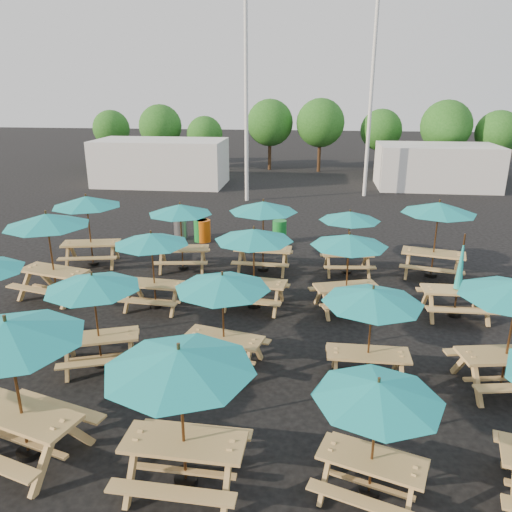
# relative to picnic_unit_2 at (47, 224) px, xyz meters

# --- Properties ---
(ground) EXTENTS (120.00, 120.00, 0.00)m
(ground) POSITION_rel_picnic_unit_2_xyz_m (5.84, -0.26, -2.24)
(ground) COLOR black
(ground) RESTS_ON ground
(picnic_unit_2) EXTENTS (2.92, 2.92, 2.57)m
(picnic_unit_2) POSITION_rel_picnic_unit_2_xyz_m (0.00, 0.00, 0.00)
(picnic_unit_2) COLOR tan
(picnic_unit_2) RESTS_ON ground
(picnic_unit_3) EXTENTS (2.75, 2.75, 2.47)m
(picnic_unit_3) POSITION_rel_picnic_unit_2_xyz_m (-0.12, 2.80, -0.09)
(picnic_unit_3) COLOR tan
(picnic_unit_3) RESTS_ON ground
(picnic_unit_4) EXTENTS (2.99, 2.99, 2.56)m
(picnic_unit_4) POSITION_rel_picnic_unit_2_xyz_m (2.86, -6.46, -0.01)
(picnic_unit_4) COLOR tan
(picnic_unit_4) RESTS_ON ground
(picnic_unit_5) EXTENTS (2.62, 2.62, 2.19)m
(picnic_unit_5) POSITION_rel_picnic_unit_2_xyz_m (2.90, -3.53, -0.33)
(picnic_unit_5) COLOR tan
(picnic_unit_5) RESTS_ON ground
(picnic_unit_6) EXTENTS (2.23, 2.23, 2.21)m
(picnic_unit_6) POSITION_rel_picnic_unit_2_xyz_m (3.16, -0.37, -0.31)
(picnic_unit_6) COLOR tan
(picnic_unit_6) RESTS_ON ground
(picnic_unit_7) EXTENTS (2.44, 2.44, 2.29)m
(picnic_unit_7) POSITION_rel_picnic_unit_2_xyz_m (3.12, 2.79, -0.25)
(picnic_unit_7) COLOR tan
(picnic_unit_7) RESTS_ON ground
(picnic_unit_8) EXTENTS (2.35, 2.35, 2.43)m
(picnic_unit_8) POSITION_rel_picnic_unit_2_xyz_m (5.68, -6.76, -0.13)
(picnic_unit_8) COLOR tan
(picnic_unit_8) RESTS_ON ground
(picnic_unit_9) EXTENTS (2.50, 2.50, 2.21)m
(picnic_unit_9) POSITION_rel_picnic_unit_2_xyz_m (5.66, -3.25, -0.31)
(picnic_unit_9) COLOR tan
(picnic_unit_9) RESTS_ON ground
(picnic_unit_10) EXTENTS (2.42, 2.42, 2.32)m
(picnic_unit_10) POSITION_rel_picnic_unit_2_xyz_m (5.93, -0.00, -0.22)
(picnic_unit_10) COLOR tan
(picnic_unit_10) RESTS_ON ground
(picnic_unit_11) EXTENTS (2.36, 2.36, 2.42)m
(picnic_unit_11) POSITION_rel_picnic_unit_2_xyz_m (5.88, 2.96, -0.13)
(picnic_unit_11) COLOR tan
(picnic_unit_11) RESTS_ON ground
(picnic_unit_12) EXTENTS (2.40, 2.40, 2.03)m
(picnic_unit_12) POSITION_rel_picnic_unit_2_xyz_m (8.54, -6.66, -0.47)
(picnic_unit_12) COLOR tan
(picnic_unit_12) RESTS_ON ground
(picnic_unit_13) EXTENTS (2.05, 2.05, 2.18)m
(picnic_unit_13) POSITION_rel_picnic_unit_2_xyz_m (8.76, -3.55, -0.34)
(picnic_unit_13) COLOR tan
(picnic_unit_13) RESTS_ON ground
(picnic_unit_14) EXTENTS (2.63, 2.63, 2.23)m
(picnic_unit_14) POSITION_rel_picnic_unit_2_xyz_m (8.50, 0.06, -0.29)
(picnic_unit_14) COLOR tan
(picnic_unit_14) RESTS_ON ground
(picnic_unit_15) EXTENTS (2.20, 2.20, 2.14)m
(picnic_unit_15) POSITION_rel_picnic_unit_2_xyz_m (8.69, 3.06, -0.38)
(picnic_unit_15) COLOR tan
(picnic_unit_15) RESTS_ON ground
(picnic_unit_18) EXTENTS (1.86, 1.63, 2.34)m
(picnic_unit_18) POSITION_rel_picnic_unit_2_xyz_m (11.45, 0.06, -1.28)
(picnic_unit_18) COLOR tan
(picnic_unit_18) RESTS_ON ground
(picnic_unit_19) EXTENTS (2.85, 2.85, 2.52)m
(picnic_unit_19) POSITION_rel_picnic_unit_2_xyz_m (11.45, 3.07, -0.05)
(picnic_unit_19) COLOR tan
(picnic_unit_19) RESTS_ON ground
(waste_bin_0) EXTENTS (0.55, 0.55, 0.89)m
(waste_bin_0) POSITION_rel_picnic_unit_2_xyz_m (2.14, 6.26, -1.79)
(waste_bin_0) COLOR gray
(waste_bin_0) RESTS_ON ground
(waste_bin_1) EXTENTS (0.55, 0.55, 0.89)m
(waste_bin_1) POSITION_rel_picnic_unit_2_xyz_m (3.03, 6.03, -1.79)
(waste_bin_1) COLOR #17832F
(waste_bin_1) RESTS_ON ground
(waste_bin_2) EXTENTS (0.55, 0.55, 0.89)m
(waste_bin_2) POSITION_rel_picnic_unit_2_xyz_m (3.16, 5.99, -1.79)
(waste_bin_2) COLOR #CB560B
(waste_bin_2) RESTS_ON ground
(waste_bin_3) EXTENTS (0.55, 0.55, 0.89)m
(waste_bin_3) POSITION_rel_picnic_unit_2_xyz_m (6.19, 6.27, -1.79)
(waste_bin_3) COLOR #17832F
(waste_bin_3) RESTS_ON ground
(mast_0) EXTENTS (0.20, 0.20, 12.00)m
(mast_0) POSITION_rel_picnic_unit_2_xyz_m (3.84, 13.74, 3.76)
(mast_0) COLOR silver
(mast_0) RESTS_ON ground
(mast_1) EXTENTS (0.20, 0.20, 12.00)m
(mast_1) POSITION_rel_picnic_unit_2_xyz_m (10.34, 15.74, 3.76)
(mast_1) COLOR silver
(mast_1) RESTS_ON ground
(event_tent_0) EXTENTS (8.00, 4.00, 2.80)m
(event_tent_0) POSITION_rel_picnic_unit_2_xyz_m (-2.16, 17.74, -0.84)
(event_tent_0) COLOR silver
(event_tent_0) RESTS_ON ground
(event_tent_1) EXTENTS (7.00, 4.00, 2.60)m
(event_tent_1) POSITION_rel_picnic_unit_2_xyz_m (14.84, 18.74, -0.94)
(event_tent_1) COLOR silver
(event_tent_1) RESTS_ON ground
(tree_0) EXTENTS (2.80, 2.80, 4.24)m
(tree_0) POSITION_rel_picnic_unit_2_xyz_m (-8.23, 24.98, 0.59)
(tree_0) COLOR #382314
(tree_0) RESTS_ON ground
(tree_1) EXTENTS (3.11, 3.11, 4.72)m
(tree_1) POSITION_rel_picnic_unit_2_xyz_m (-3.90, 23.64, 0.92)
(tree_1) COLOR #382314
(tree_1) RESTS_ON ground
(tree_2) EXTENTS (2.59, 2.59, 3.93)m
(tree_2) POSITION_rel_picnic_unit_2_xyz_m (-0.55, 23.39, 0.39)
(tree_2) COLOR #382314
(tree_2) RESTS_ON ground
(tree_3) EXTENTS (3.36, 3.36, 5.09)m
(tree_3) POSITION_rel_picnic_unit_2_xyz_m (4.09, 24.45, 1.17)
(tree_3) COLOR #382314
(tree_3) RESTS_ON ground
(tree_4) EXTENTS (3.41, 3.41, 5.17)m
(tree_4) POSITION_rel_picnic_unit_2_xyz_m (7.74, 23.99, 1.22)
(tree_4) COLOR #382314
(tree_4) RESTS_ON ground
(tree_5) EXTENTS (2.94, 2.94, 4.45)m
(tree_5) POSITION_rel_picnic_unit_2_xyz_m (12.07, 24.41, 0.74)
(tree_5) COLOR #382314
(tree_5) RESTS_ON ground
(tree_6) EXTENTS (3.38, 3.38, 5.13)m
(tree_6) POSITION_rel_picnic_unit_2_xyz_m (16.08, 22.63, 1.19)
(tree_6) COLOR #382314
(tree_6) RESTS_ON ground
(tree_7) EXTENTS (2.95, 2.95, 4.48)m
(tree_7) POSITION_rel_picnic_unit_2_xyz_m (19.47, 22.66, 0.76)
(tree_7) COLOR #382314
(tree_7) RESTS_ON ground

